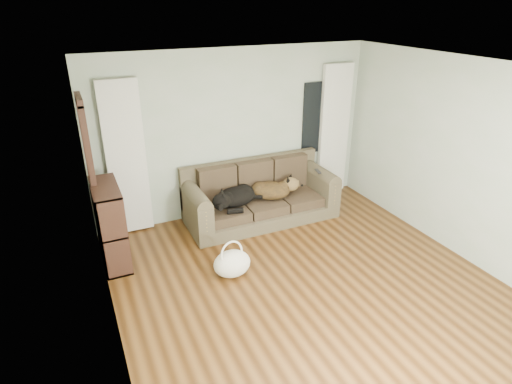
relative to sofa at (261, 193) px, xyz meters
name	(u,v)px	position (x,y,z in m)	size (l,w,h in m)	color
floor	(315,292)	(-0.21, -1.97, -0.45)	(5.00, 5.00, 0.00)	#3B210C
ceiling	(330,71)	(-0.21, -1.97, 2.15)	(5.00, 5.00, 0.00)	white
wall_back	(235,134)	(-0.21, 0.53, 0.85)	(4.50, 0.04, 2.60)	#B5BBB0
wall_left	(105,239)	(-2.46, -1.97, 0.85)	(0.04, 5.00, 2.60)	#B5BBB0
wall_right	(471,164)	(2.04, -1.97, 0.85)	(0.04, 5.00, 2.60)	#B5BBB0
curtain_left	(126,160)	(-1.91, 0.45, 0.70)	(0.55, 0.08, 2.25)	silver
curtain_right	(334,131)	(1.59, 0.45, 0.70)	(0.55, 0.08, 2.25)	silver
window_pane	(316,118)	(1.24, 0.50, 0.95)	(0.50, 0.03, 1.20)	black
door_casing	(93,181)	(-2.41, 0.07, 0.60)	(0.07, 0.60, 2.10)	black
sofa	(261,193)	(0.00, 0.00, 0.00)	(2.35, 1.02, 0.96)	brown
dog_black_lab	(234,198)	(-0.47, -0.04, 0.03)	(0.66, 0.46, 0.28)	black
dog_shepherd	(273,189)	(0.19, -0.02, 0.04)	(0.64, 0.45, 0.28)	black
tv_remote	(318,171)	(0.91, -0.17, 0.28)	(0.05, 0.18, 0.02)	black
tote_bag	(232,265)	(-0.99, -1.24, -0.29)	(0.48, 0.37, 0.35)	white
bookshelf	(111,228)	(-2.30, -0.27, 0.05)	(0.33, 0.88, 1.09)	black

